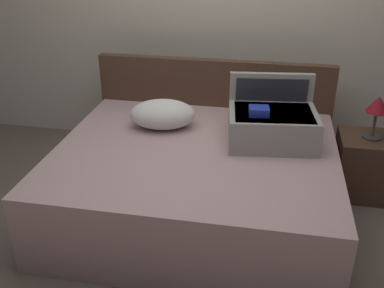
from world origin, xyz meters
The scene contains 8 objects.
ground_plane centered at (0.00, 0.00, 0.00)m, with size 12.00×12.00×0.00m, color #6B5B4C.
back_wall centered at (0.00, 1.65, 1.30)m, with size 8.00×0.10×2.60m, color beige.
bed centered at (0.00, 0.40, 0.26)m, with size 1.87×1.57×0.53m, color #BC9993.
headboard centered at (0.00, 1.22, 0.45)m, with size 1.91×0.08×0.91m, color #4C3323.
hard_case_large centered at (0.49, 0.63, 0.66)m, with size 0.63×0.53×0.42m.
pillow_near_headboard centered at (-0.30, 0.71, 0.63)m, with size 0.48×0.31×0.21m, color white.
nightstand centered at (1.22, 0.93, 0.24)m, with size 0.44×0.40×0.47m, color #4C3323.
table_lamp centered at (1.22, 0.93, 0.71)m, with size 0.17×0.17×0.32m.
Camera 1 is at (0.47, -2.19, 1.88)m, focal length 41.60 mm.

